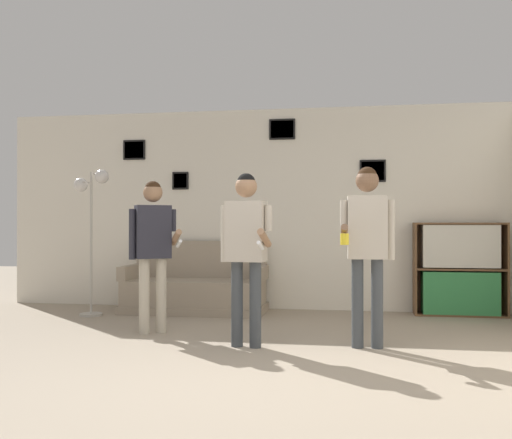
# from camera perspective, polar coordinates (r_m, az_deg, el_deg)

# --- Properties ---
(ground_plane) EXTENTS (20.00, 20.00, 0.00)m
(ground_plane) POSITION_cam_1_polar(r_m,az_deg,el_deg) (4.14, -0.91, -16.64)
(ground_plane) COLOR gray
(wall_back) EXTENTS (8.11, 0.08, 2.70)m
(wall_back) POSITION_cam_1_polar(r_m,az_deg,el_deg) (7.69, 3.92, 1.11)
(wall_back) COLOR silver
(wall_back) RESTS_ON ground_plane
(couch) EXTENTS (1.84, 0.80, 0.91)m
(couch) POSITION_cam_1_polar(r_m,az_deg,el_deg) (7.56, -6.04, -6.89)
(couch) COLOR gray
(couch) RESTS_ON ground_plane
(bookshelf) EXTENTS (1.11, 0.30, 1.16)m
(bookshelf) POSITION_cam_1_polar(r_m,az_deg,el_deg) (7.59, 19.69, -4.71)
(bookshelf) COLOR brown
(bookshelf) RESTS_ON ground_plane
(floor_lamp) EXTENTS (0.45, 0.28, 1.83)m
(floor_lamp) POSITION_cam_1_polar(r_m,az_deg,el_deg) (7.41, -16.15, 0.99)
(floor_lamp) COLOR #ADA89E
(floor_lamp) RESTS_ON ground_plane
(person_player_foreground_left) EXTENTS (0.59, 0.36, 1.60)m
(person_player_foreground_left) POSITION_cam_1_polar(r_m,az_deg,el_deg) (6.10, -10.28, -2.06)
(person_player_foreground_left) COLOR #B7AD99
(person_player_foreground_left) RESTS_ON ground_plane
(person_player_foreground_center) EXTENTS (0.50, 0.49, 1.63)m
(person_player_foreground_center) POSITION_cam_1_polar(r_m,az_deg,el_deg) (5.33, -1.00, -2.14)
(person_player_foreground_center) COLOR #3D4247
(person_player_foreground_center) RESTS_ON ground_plane
(person_watcher_holding_cup) EXTENTS (0.50, 0.43, 1.68)m
(person_watcher_holding_cup) POSITION_cam_1_polar(r_m,az_deg,el_deg) (5.39, 11.06, -1.67)
(person_watcher_holding_cup) COLOR #3D4247
(person_watcher_holding_cup) RESTS_ON ground_plane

